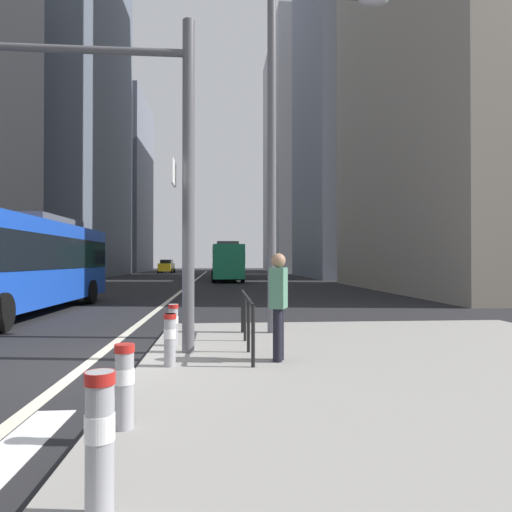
% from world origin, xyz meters
% --- Properties ---
extents(ground_plane, '(160.00, 160.00, 0.00)m').
position_xyz_m(ground_plane, '(0.00, 20.00, 0.00)').
color(ground_plane, black).
extents(median_island, '(9.00, 10.00, 0.15)m').
position_xyz_m(median_island, '(5.50, -1.00, 0.07)').
color(median_island, gray).
rests_on(median_island, ground).
extents(lane_centre_line, '(0.20, 80.00, 0.01)m').
position_xyz_m(lane_centre_line, '(0.00, 30.00, 0.01)').
color(lane_centre_line, beige).
rests_on(lane_centre_line, ground).
extents(office_tower_left_mid, '(12.83, 22.11, 50.78)m').
position_xyz_m(office_tower_left_mid, '(-16.00, 42.85, 25.39)').
color(office_tower_left_mid, slate).
rests_on(office_tower_left_mid, ground).
extents(office_tower_left_far, '(12.36, 16.32, 28.10)m').
position_xyz_m(office_tower_left_far, '(-16.00, 66.85, 14.05)').
color(office_tower_left_far, slate).
rests_on(office_tower_left_far, ground).
extents(office_tower_right_mid, '(10.99, 17.20, 52.23)m').
position_xyz_m(office_tower_right_mid, '(17.00, 40.77, 26.12)').
color(office_tower_right_mid, slate).
rests_on(office_tower_right_mid, ground).
extents(office_tower_right_far, '(13.33, 23.15, 37.76)m').
position_xyz_m(office_tower_right_far, '(17.00, 65.15, 18.88)').
color(office_tower_right_far, '#9E9EA3').
rests_on(office_tower_right_far, ground).
extents(city_bus_blue_oncoming, '(2.80, 11.75, 3.40)m').
position_xyz_m(city_bus_blue_oncoming, '(-4.32, 7.54, 1.84)').
color(city_bus_blue_oncoming, blue).
rests_on(city_bus_blue_oncoming, ground).
extents(city_bus_red_receding, '(2.88, 10.84, 3.40)m').
position_xyz_m(city_bus_red_receding, '(2.85, 32.48, 1.84)').
color(city_bus_red_receding, '#198456').
rests_on(city_bus_red_receding, ground).
extents(city_bus_red_distant, '(2.75, 10.53, 3.40)m').
position_xyz_m(city_bus_red_distant, '(3.19, 52.51, 1.83)').
color(city_bus_red_distant, '#198456').
rests_on(city_bus_red_distant, ground).
extents(car_oncoming_mid, '(2.19, 4.09, 1.94)m').
position_xyz_m(car_oncoming_mid, '(-5.39, 57.37, 0.99)').
color(car_oncoming_mid, gold).
rests_on(car_oncoming_mid, ground).
extents(car_receding_near, '(2.10, 4.51, 1.94)m').
position_xyz_m(car_receding_near, '(3.65, 41.99, 0.99)').
color(car_receding_near, '#B2A899').
rests_on(car_receding_near, ground).
extents(traffic_signal_gantry, '(5.71, 0.65, 6.00)m').
position_xyz_m(traffic_signal_gantry, '(-0.16, 0.22, 4.09)').
color(traffic_signal_gantry, '#515156').
rests_on(traffic_signal_gantry, median_island).
extents(street_lamp_post, '(5.50, 0.32, 8.00)m').
position_xyz_m(street_lamp_post, '(3.47, 2.32, 5.28)').
color(street_lamp_post, '#56565B').
rests_on(street_lamp_post, median_island).
extents(bollard_front, '(0.20, 0.20, 0.94)m').
position_xyz_m(bollard_front, '(1.52, -5.00, 0.67)').
color(bollard_front, '#99999E').
rests_on(bollard_front, median_island).
extents(bollard_left, '(0.20, 0.20, 0.83)m').
position_xyz_m(bollard_left, '(1.36, -3.44, 0.61)').
color(bollard_left, '#99999E').
rests_on(bollard_left, median_island).
extents(bollard_right, '(0.20, 0.20, 0.82)m').
position_xyz_m(bollard_right, '(1.51, -0.83, 0.61)').
color(bollard_right, '#99999E').
rests_on(bollard_right, median_island).
extents(bollard_back, '(0.20, 0.20, 0.80)m').
position_xyz_m(bollard_back, '(1.38, 0.90, 0.60)').
color(bollard_back, '#99999E').
rests_on(bollard_back, median_island).
extents(pedestrian_railing, '(0.06, 3.50, 0.98)m').
position_xyz_m(pedestrian_railing, '(2.80, 0.73, 0.85)').
color(pedestrian_railing, black).
rests_on(pedestrian_railing, median_island).
extents(pedestrian_walking, '(0.35, 0.44, 1.77)m').
position_xyz_m(pedestrian_walking, '(3.25, -0.58, 1.14)').
color(pedestrian_walking, black).
rests_on(pedestrian_walking, median_island).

